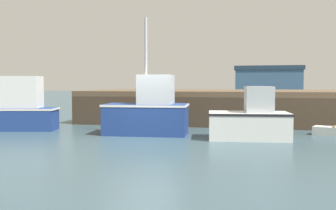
% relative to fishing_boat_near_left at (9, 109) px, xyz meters
% --- Properties ---
extents(ground, '(120.00, 160.00, 0.10)m').
position_rel_fishing_boat_near_left_xyz_m(ground, '(6.28, -1.68, -0.93)').
color(ground, '#38515B').
extents(pier, '(13.19, 6.90, 1.61)m').
position_rel_fishing_boat_near_left_xyz_m(pier, '(8.12, 5.54, 0.45)').
color(pier, brown).
rests_on(pier, ground).
extents(fishing_boat_near_left, '(4.25, 2.12, 2.28)m').
position_rel_fishing_boat_near_left_xyz_m(fishing_boat_near_left, '(0.00, 0.00, 0.00)').
color(fishing_boat_near_left, navy).
rests_on(fishing_boat_near_left, ground).
extents(fishing_boat_near_right, '(3.32, 1.80, 4.49)m').
position_rel_fishing_boat_near_left_xyz_m(fishing_boat_near_right, '(6.08, -0.01, 0.02)').
color(fishing_boat_near_right, navy).
rests_on(fishing_boat_near_right, ground).
extents(fishing_boat_mid, '(2.97, 1.82, 1.87)m').
position_rel_fishing_boat_near_left_xyz_m(fishing_boat_mid, '(9.93, -0.47, -0.21)').
color(fishing_boat_mid, silver).
rests_on(fishing_boat_mid, ground).
extents(rowboat, '(1.62, 1.11, 0.37)m').
position_rel_fishing_boat_near_left_xyz_m(rowboat, '(13.05, 1.11, -0.71)').
color(rowboat, silver).
rests_on(rowboat, ground).
extents(warehouse, '(8.11, 5.04, 4.09)m').
position_rel_fishing_boat_near_left_xyz_m(warehouse, '(11.96, 34.64, 1.18)').
color(warehouse, '#385675').
rests_on(warehouse, ground).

